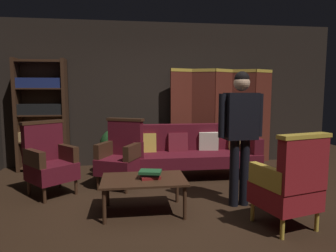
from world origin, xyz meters
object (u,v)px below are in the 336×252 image
object	(u,v)px
folding_screen	(223,115)
velvet_couch	(194,149)
bookshelf	(42,113)
armchair_wing_left	(49,160)
potted_plant	(114,148)
standing_figure	(241,126)
book_black_cloth	(150,175)
book_green_cloth	(150,172)
coffee_table	(144,182)
book_red_leather	(150,177)
armchair_gilt_accent	(290,184)
armchair_wing_right	(121,155)

from	to	relation	value
folding_screen	velvet_couch	distance (m)	1.20
bookshelf	armchair_wing_left	distance (m)	1.59
armchair_wing_left	potted_plant	size ratio (longest dim) A/B	1.31
standing_figure	book_black_cloth	distance (m)	1.27
book_black_cloth	folding_screen	bearing A→B (deg)	54.43
book_green_cloth	bookshelf	bearing A→B (deg)	128.97
velvet_couch	coffee_table	xyz separation A→B (m)	(-0.96, -1.50, -0.08)
folding_screen	book_green_cloth	bearing A→B (deg)	-125.57
book_red_leather	book_green_cloth	distance (m)	0.07
folding_screen	book_black_cloth	size ratio (longest dim) A/B	9.79
armchair_gilt_accent	standing_figure	world-z (taller)	standing_figure
coffee_table	armchair_wing_left	world-z (taller)	armchair_wing_left
book_green_cloth	velvet_couch	bearing A→B (deg)	59.87
armchair_wing_left	book_red_leather	world-z (taller)	armchair_wing_left
folding_screen	book_green_cloth	world-z (taller)	folding_screen
coffee_table	book_green_cloth	world-z (taller)	book_green_cloth
armchair_wing_right	standing_figure	size ratio (longest dim) A/B	0.61
folding_screen	armchair_wing_right	xyz separation A→B (m)	(-2.00, -1.20, -0.50)
bookshelf	velvet_couch	size ratio (longest dim) A/B	0.97
potted_plant	book_green_cloth	xyz separation A→B (m)	(0.51, -1.84, 0.05)
folding_screen	armchair_wing_right	bearing A→B (deg)	-149.04
armchair_wing_left	book_black_cloth	world-z (taller)	armchair_wing_left
armchair_gilt_accent	armchair_wing_right	bearing A→B (deg)	136.60
bookshelf	book_red_leather	size ratio (longest dim) A/B	9.02
bookshelf	book_black_cloth	world-z (taller)	bookshelf
armchair_wing_right	standing_figure	xyz separation A→B (m)	(1.51, -1.00, 0.54)
coffee_table	book_green_cloth	bearing A→B (deg)	-9.04
armchair_gilt_accent	armchair_wing_right	xyz separation A→B (m)	(-1.80, 1.70, 0.00)
armchair_gilt_accent	book_green_cloth	world-z (taller)	armchair_gilt_accent
folding_screen	armchair_gilt_accent	xyz separation A→B (m)	(-0.21, -2.90, -0.50)
coffee_table	armchair_wing_right	world-z (taller)	armchair_wing_right
bookshelf	standing_figure	distance (m)	3.67
coffee_table	armchair_wing_right	size ratio (longest dim) A/B	0.96
armchair_gilt_accent	folding_screen	bearing A→B (deg)	85.90
folding_screen	potted_plant	size ratio (longest dim) A/B	2.70
armchair_gilt_accent	potted_plant	distance (m)	3.13
folding_screen	bookshelf	size ratio (longest dim) A/B	1.04
armchair_wing_right	bookshelf	bearing A→B (deg)	140.99
folding_screen	book_green_cloth	distance (m)	2.84
book_green_cloth	book_red_leather	bearing A→B (deg)	0.00
armchair_wing_left	book_red_leather	distance (m)	1.61
armchair_gilt_accent	armchair_wing_right	distance (m)	2.47
potted_plant	armchair_gilt_accent	bearing A→B (deg)	-51.74
bookshelf	potted_plant	world-z (taller)	bookshelf
book_red_leather	book_green_cloth	world-z (taller)	book_green_cloth
potted_plant	book_red_leather	distance (m)	1.91
coffee_table	potted_plant	size ratio (longest dim) A/B	1.26
armchair_gilt_accent	book_black_cloth	xyz separation A→B (m)	(-1.42, 0.62, -0.02)
armchair_wing_left	book_green_cloth	xyz separation A→B (m)	(1.37, -0.85, 0.01)
armchair_wing_left	book_black_cloth	size ratio (longest dim) A/B	4.76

